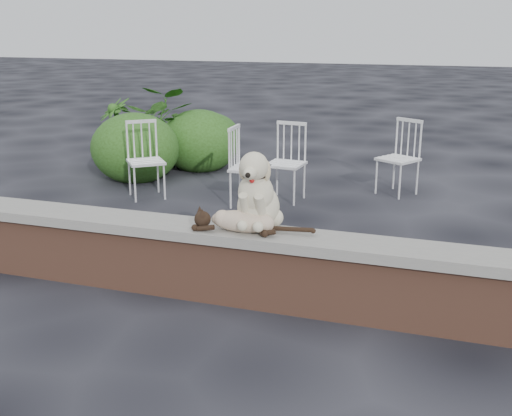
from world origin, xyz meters
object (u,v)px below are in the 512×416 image
(dog, at_px, (258,188))
(potted_plant_b, at_px, (116,133))
(chair_d, at_px, (398,158))
(chair_e, at_px, (250,167))
(potted_plant_a, at_px, (159,126))
(chair_b, at_px, (286,163))
(cat, at_px, (242,220))
(chair_a, at_px, (146,160))

(dog, bearing_deg, potted_plant_b, 129.02)
(chair_d, relative_size, chair_e, 1.00)
(chair_e, bearing_deg, chair_d, -58.01)
(potted_plant_b, bearing_deg, potted_plant_a, 18.17)
(chair_b, bearing_deg, chair_d, 34.87)
(cat, xyz_separation_m, chair_a, (-2.15, 2.50, -0.20))
(chair_d, bearing_deg, potted_plant_b, -153.53)
(chair_e, relative_size, potted_plant_a, 0.77)
(chair_e, bearing_deg, potted_plant_a, 49.19)
(cat, relative_size, chair_e, 1.15)
(dog, xyz_separation_m, chair_d, (0.70, 3.48, -0.42))
(chair_d, distance_m, chair_b, 1.45)
(cat, height_order, chair_d, chair_d)
(chair_e, height_order, potted_plant_a, potted_plant_a)
(dog, xyz_separation_m, chair_a, (-2.23, 2.35, -0.42))
(chair_d, xyz_separation_m, chair_e, (-1.59, -1.07, 0.00))
(chair_b, xyz_separation_m, potted_plant_b, (-2.92, 1.03, 0.04))
(chair_b, height_order, chair_a, same)
(chair_a, xyz_separation_m, potted_plant_a, (-0.64, 1.64, 0.14))
(chair_b, xyz_separation_m, chair_a, (-1.67, -0.41, 0.00))
(cat, bearing_deg, dog, 58.38)
(chair_d, xyz_separation_m, potted_plant_b, (-4.18, 0.31, 0.04))
(chair_b, relative_size, chair_a, 1.00)
(chair_a, height_order, potted_plant_a, potted_plant_a)
(chair_e, relative_size, chair_a, 1.00)
(chair_d, height_order, chair_a, same)
(dog, relative_size, potted_plant_b, 0.60)
(chair_d, bearing_deg, dog, -70.66)
(chair_d, height_order, potted_plant_b, potted_plant_b)
(chair_d, height_order, chair_b, same)
(cat, distance_m, chair_b, 2.96)
(cat, height_order, chair_e, chair_e)
(chair_b, xyz_separation_m, chair_e, (-0.34, -0.36, 0.00))
(dog, xyz_separation_m, potted_plant_b, (-3.48, 3.79, -0.38))
(dog, height_order, chair_d, dog)
(dog, distance_m, cat, 0.28)
(cat, height_order, potted_plant_a, potted_plant_a)
(chair_a, bearing_deg, chair_b, -25.45)
(chair_a, distance_m, potted_plant_b, 1.91)
(dog, bearing_deg, chair_d, 75.09)
(chair_b, bearing_deg, cat, -75.51)
(chair_e, bearing_deg, dog, -161.59)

